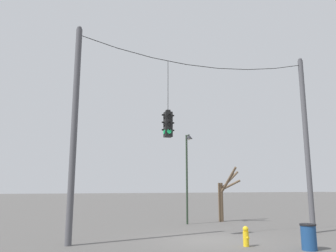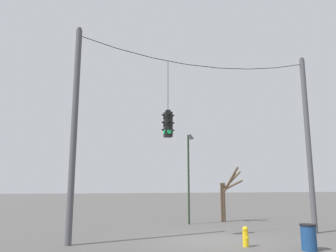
# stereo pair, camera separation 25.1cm
# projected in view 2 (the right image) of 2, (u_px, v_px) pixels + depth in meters

# --- Properties ---
(ground_plane) EXTENTS (200.00, 200.00, 0.00)m
(ground_plane) POSITION_uv_depth(u_px,v_px,m) (210.00, 240.00, 13.94)
(ground_plane) COLOR #565451
(utility_pole_left) EXTENTS (0.26, 0.26, 9.15)m
(utility_pole_left) POSITION_uv_depth(u_px,v_px,m) (74.00, 130.00, 13.52)
(utility_pole_left) COLOR #4C4C51
(utility_pole_left) RESTS_ON ground_plane
(utility_pole_right) EXTENTS (0.26, 0.26, 9.15)m
(utility_pole_right) POSITION_uv_depth(u_px,v_px,m) (308.00, 141.00, 16.88)
(utility_pole_right) COLOR #4C4C51
(utility_pole_right) RESTS_ON ground_plane
(span_wire) EXTENTS (11.65, 0.03, 0.79)m
(span_wire) POSITION_uv_depth(u_px,v_px,m) (203.00, 61.00, 15.86)
(span_wire) COLOR black
(traffic_light_over_intersection) EXTENTS (0.58, 0.58, 3.60)m
(traffic_light_over_intersection) POSITION_uv_depth(u_px,v_px,m) (168.00, 124.00, 14.78)
(traffic_light_over_intersection) COLOR black
(street_lamp) EXTENTS (0.42, 0.73, 5.47)m
(street_lamp) POSITION_uv_depth(u_px,v_px,m) (189.00, 162.00, 20.32)
(street_lamp) COLOR #233323
(street_lamp) RESTS_ON ground_plane
(bare_tree) EXTENTS (1.69, 1.78, 3.50)m
(bare_tree) POSITION_uv_depth(u_px,v_px,m) (226.00, 195.00, 21.53)
(bare_tree) COLOR brown
(bare_tree) RESTS_ON ground_plane
(fire_hydrant) EXTENTS (0.22, 0.30, 0.75)m
(fire_hydrant) POSITION_uv_depth(u_px,v_px,m) (246.00, 236.00, 12.49)
(fire_hydrant) COLOR gold
(fire_hydrant) RESTS_ON ground_plane
(trash_bin) EXTENTS (0.58, 0.58, 0.92)m
(trash_bin) POSITION_uv_depth(u_px,v_px,m) (309.00, 237.00, 11.74)
(trash_bin) COLOR navy
(trash_bin) RESTS_ON ground_plane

